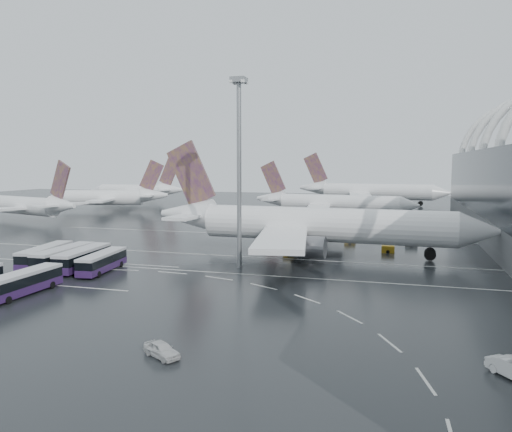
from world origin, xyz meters
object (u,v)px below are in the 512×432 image
(gse_cart_belly_b, at_px, (411,242))
(jet_remote_mid, at_px, (112,198))
(airliner_gate_c, at_px, (369,192))
(bus_row_far_c, at_px, (22,282))
(van_curve_b, at_px, (162,350))
(jet_remote_far, at_px, (137,191))
(bus_row_near_d, at_px, (102,261))
(bus_row_near_c, at_px, (83,258))
(bus_row_near_b, at_px, (64,257))
(gse_cart_belly_e, at_px, (350,239))
(jet_remote_west, at_px, (31,206))
(airliner_main, at_px, (308,225))
(gse_cart_belly_a, at_px, (388,249))
(airliner_gate_b, at_px, (331,204))
(floodlight_mast, at_px, (239,150))
(gse_cart_belly_c, at_px, (290,250))
(bus_row_near_a, at_px, (45,255))

(gse_cart_belly_b, bearing_deg, jet_remote_mid, 153.64)
(airliner_gate_c, distance_m, bus_row_far_c, 160.69)
(jet_remote_mid, relative_size, bus_row_far_c, 3.38)
(jet_remote_mid, distance_m, van_curve_b, 143.73)
(jet_remote_far, xyz_separation_m, bus_row_near_d, (62.90, -123.59, -3.46))
(airliner_gate_c, relative_size, jet_remote_far, 1.34)
(bus_row_near_c, bearing_deg, bus_row_near_b, 88.40)
(gse_cart_belly_b, bearing_deg, bus_row_near_d, -140.02)
(bus_row_near_d, distance_m, gse_cart_belly_e, 53.48)
(jet_remote_west, relative_size, bus_row_near_b, 2.99)
(airliner_main, bearing_deg, bus_row_near_c, -141.58)
(bus_row_far_c, xyz_separation_m, gse_cart_belly_a, (44.87, 44.94, -1.02))
(airliner_gate_b, height_order, jet_remote_far, jet_remote_far)
(jet_remote_far, height_order, van_curve_b, jet_remote_far)
(airliner_gate_b, distance_m, jet_remote_mid, 79.05)
(jet_remote_mid, xyz_separation_m, bus_row_near_b, (46.97, -89.60, -2.93))
(airliner_main, relative_size, bus_row_near_b, 4.68)
(floodlight_mast, bearing_deg, gse_cart_belly_a, 42.03)
(airliner_gate_c, relative_size, van_curve_b, 15.10)
(bus_row_far_c, relative_size, gse_cart_belly_e, 5.32)
(gse_cart_belly_a, bearing_deg, bus_row_near_b, -150.29)
(airliner_gate_c, xyz_separation_m, gse_cart_belly_c, (-7.89, -118.18, -4.78))
(jet_remote_west, relative_size, gse_cart_belly_b, 16.40)
(airliner_gate_b, distance_m, jet_remote_west, 89.83)
(floodlight_mast, bearing_deg, jet_remote_far, 125.79)
(airliner_main, bearing_deg, van_curve_b, -91.09)
(jet_remote_west, distance_m, bus_row_near_a, 69.76)
(airliner_gate_c, bearing_deg, airliner_gate_b, -93.22)
(bus_row_near_c, xyz_separation_m, gse_cart_belly_a, (47.18, 28.72, -1.15))
(van_curve_b, bearing_deg, gse_cart_belly_a, 12.97)
(airliner_gate_b, xyz_separation_m, floodlight_mast, (-4.54, -79.87, 14.69))
(airliner_gate_b, height_order, jet_remote_mid, jet_remote_mid)
(jet_remote_far, relative_size, gse_cart_belly_b, 18.27)
(bus_row_near_a, height_order, bus_row_near_c, bus_row_near_c)
(bus_row_near_c, xyz_separation_m, gse_cart_belly_c, (29.36, 22.40, -1.15))
(jet_remote_west, relative_size, bus_row_near_d, 3.28)
(airliner_gate_b, bearing_deg, van_curve_b, -83.63)
(airliner_gate_b, xyz_separation_m, van_curve_b, (0.51, -117.97, -3.80))
(jet_remote_mid, xyz_separation_m, bus_row_near_d, (54.68, -90.41, -3.11))
(bus_row_near_b, height_order, van_curve_b, bus_row_near_b)
(van_curve_b, distance_m, floodlight_mast, 42.65)
(airliner_gate_c, relative_size, jet_remote_west, 1.49)
(bus_row_near_c, distance_m, gse_cart_belly_a, 55.25)
(airliner_gate_b, bearing_deg, jet_remote_far, 164.35)
(floodlight_mast, bearing_deg, gse_cart_belly_e, 64.77)
(airliner_gate_b, distance_m, gse_cart_belly_a, 61.99)
(bus_row_near_a, relative_size, gse_cart_belly_e, 5.82)
(airliner_main, relative_size, bus_row_near_a, 4.69)
(airliner_main, height_order, bus_row_far_c, airliner_main)
(airliner_gate_c, bearing_deg, bus_row_near_a, -101.55)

